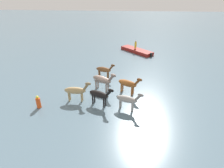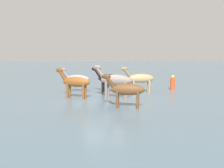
{
  "view_description": "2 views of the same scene",
  "coord_description": "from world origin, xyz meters",
  "px_view_note": "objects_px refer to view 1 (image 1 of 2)",
  "views": [
    {
      "loc": [
        15.25,
        1.61,
        8.83
      ],
      "look_at": [
        -0.29,
        0.22,
        0.64
      ],
      "focal_mm": 28.76,
      "sensor_mm": 36.0,
      "label": 1
    },
    {
      "loc": [
        -15.92,
        1.29,
        2.8
      ],
      "look_at": [
        0.28,
        -0.54,
        0.87
      ],
      "focal_mm": 41.24,
      "sensor_mm": 36.0,
      "label": 2
    }
  ],
  "objects_px": {
    "horse_rear_stallion": "(104,70)",
    "horse_lead": "(100,95)",
    "horse_dun_straggler": "(103,80)",
    "buoy_channel_marker": "(38,102)",
    "boat_launch_far": "(137,51)",
    "horse_dark_mare": "(128,84)",
    "horse_chestnut_trailing": "(128,99)",
    "horse_pinto_flank": "(76,91)",
    "person_watcher_seated": "(136,45)"
  },
  "relations": [
    {
      "from": "horse_pinto_flank",
      "to": "buoy_channel_marker",
      "type": "relative_size",
      "value": 2.11
    },
    {
      "from": "horse_dark_mare",
      "to": "horse_rear_stallion",
      "type": "bearing_deg",
      "value": 157.24
    },
    {
      "from": "horse_rear_stallion",
      "to": "horse_lead",
      "type": "bearing_deg",
      "value": -70.62
    },
    {
      "from": "buoy_channel_marker",
      "to": "horse_lead",
      "type": "bearing_deg",
      "value": 99.84
    },
    {
      "from": "horse_rear_stallion",
      "to": "horse_chestnut_trailing",
      "type": "distance_m",
      "value": 6.5
    },
    {
      "from": "horse_dun_straggler",
      "to": "buoy_channel_marker",
      "type": "xyz_separation_m",
      "value": [
        3.44,
        -4.97,
        -0.63
      ]
    },
    {
      "from": "boat_launch_far",
      "to": "buoy_channel_marker",
      "type": "relative_size",
      "value": 4.54
    },
    {
      "from": "horse_lead",
      "to": "boat_launch_far",
      "type": "bearing_deg",
      "value": 98.82
    },
    {
      "from": "horse_dark_mare",
      "to": "person_watcher_seated",
      "type": "xyz_separation_m",
      "value": [
        -13.25,
        1.04,
        0.13
      ]
    },
    {
      "from": "horse_dark_mare",
      "to": "person_watcher_seated",
      "type": "height_order",
      "value": "horse_dark_mare"
    },
    {
      "from": "horse_lead",
      "to": "horse_rear_stallion",
      "type": "xyz_separation_m",
      "value": [
        -5.45,
        -0.32,
        -0.05
      ]
    },
    {
      "from": "horse_dark_mare",
      "to": "horse_pinto_flank",
      "type": "height_order",
      "value": "horse_pinto_flank"
    },
    {
      "from": "horse_dun_straggler",
      "to": "horse_rear_stallion",
      "type": "bearing_deg",
      "value": 122.51
    },
    {
      "from": "horse_lead",
      "to": "horse_pinto_flank",
      "type": "height_order",
      "value": "horse_pinto_flank"
    },
    {
      "from": "horse_rear_stallion",
      "to": "person_watcher_seated",
      "type": "xyz_separation_m",
      "value": [
        -9.98,
        3.74,
        0.21
      ]
    },
    {
      "from": "horse_lead",
      "to": "person_watcher_seated",
      "type": "xyz_separation_m",
      "value": [
        -15.42,
        3.42,
        0.16
      ]
    },
    {
      "from": "horse_lead",
      "to": "person_watcher_seated",
      "type": "relative_size",
      "value": 1.94
    },
    {
      "from": "buoy_channel_marker",
      "to": "horse_dun_straggler",
      "type": "bearing_deg",
      "value": 124.7
    },
    {
      "from": "boat_launch_far",
      "to": "person_watcher_seated",
      "type": "xyz_separation_m",
      "value": [
        -0.23,
        -0.23,
        0.98
      ]
    },
    {
      "from": "horse_dun_straggler",
      "to": "boat_launch_far",
      "type": "xyz_separation_m",
      "value": [
        -12.63,
        3.75,
        -0.96
      ]
    },
    {
      "from": "person_watcher_seated",
      "to": "buoy_channel_marker",
      "type": "relative_size",
      "value": 1.04
    },
    {
      "from": "horse_dun_straggler",
      "to": "horse_pinto_flank",
      "type": "distance_m",
      "value": 2.96
    },
    {
      "from": "horse_dark_mare",
      "to": "horse_chestnut_trailing",
      "type": "relative_size",
      "value": 1.03
    },
    {
      "from": "horse_pinto_flank",
      "to": "buoy_channel_marker",
      "type": "bearing_deg",
      "value": -156.38
    },
    {
      "from": "horse_rear_stallion",
      "to": "boat_launch_far",
      "type": "bearing_deg",
      "value": 83.9
    },
    {
      "from": "boat_launch_far",
      "to": "horse_rear_stallion",
      "type": "bearing_deg",
      "value": 113.37
    },
    {
      "from": "horse_dark_mare",
      "to": "person_watcher_seated",
      "type": "relative_size",
      "value": 1.94
    },
    {
      "from": "boat_launch_far",
      "to": "buoy_channel_marker",
      "type": "xyz_separation_m",
      "value": [
        16.07,
        -8.72,
        0.32
      ]
    },
    {
      "from": "horse_lead",
      "to": "horse_pinto_flank",
      "type": "distance_m",
      "value": 2.2
    },
    {
      "from": "horse_lead",
      "to": "horse_chestnut_trailing",
      "type": "relative_size",
      "value": 1.03
    },
    {
      "from": "person_watcher_seated",
      "to": "horse_pinto_flank",
      "type": "bearing_deg",
      "value": -20.42
    },
    {
      "from": "horse_dun_straggler",
      "to": "horse_lead",
      "type": "bearing_deg",
      "value": -59.72
    },
    {
      "from": "horse_dun_straggler",
      "to": "horse_rear_stallion",
      "type": "distance_m",
      "value": 2.9
    },
    {
      "from": "boat_launch_far",
      "to": "horse_dun_straggler",
      "type": "bearing_deg",
      "value": 119.0
    },
    {
      "from": "horse_lead",
      "to": "horse_dark_mare",
      "type": "height_order",
      "value": "horse_dark_mare"
    },
    {
      "from": "person_watcher_seated",
      "to": "buoy_channel_marker",
      "type": "bearing_deg",
      "value": -27.49
    },
    {
      "from": "horse_lead",
      "to": "boat_launch_far",
      "type": "xyz_separation_m",
      "value": [
        -15.19,
        3.65,
        -0.82
      ]
    },
    {
      "from": "horse_pinto_flank",
      "to": "horse_chestnut_trailing",
      "type": "height_order",
      "value": "horse_pinto_flank"
    },
    {
      "from": "horse_chestnut_trailing",
      "to": "boat_launch_far",
      "type": "relative_size",
      "value": 0.43
    },
    {
      "from": "horse_lead",
      "to": "horse_pinto_flank",
      "type": "bearing_deg",
      "value": -169.21
    },
    {
      "from": "horse_pinto_flank",
      "to": "boat_launch_far",
      "type": "height_order",
      "value": "horse_pinto_flank"
    },
    {
      "from": "person_watcher_seated",
      "to": "horse_dun_straggler",
      "type": "bearing_deg",
      "value": -15.28
    },
    {
      "from": "boat_launch_far",
      "to": "horse_dark_mare",
      "type": "bearing_deg",
      "value": 129.95
    },
    {
      "from": "horse_dun_straggler",
      "to": "person_watcher_seated",
      "type": "bearing_deg",
      "value": 102.85
    },
    {
      "from": "boat_launch_far",
      "to": "buoy_channel_marker",
      "type": "height_order",
      "value": "buoy_channel_marker"
    },
    {
      "from": "horse_dark_mare",
      "to": "horse_chestnut_trailing",
      "type": "distance_m",
      "value": 2.65
    },
    {
      "from": "horse_dun_straggler",
      "to": "horse_rear_stallion",
      "type": "xyz_separation_m",
      "value": [
        -2.89,
        -0.22,
        -0.18
      ]
    },
    {
      "from": "horse_lead",
      "to": "buoy_channel_marker",
      "type": "relative_size",
      "value": 2.02
    },
    {
      "from": "horse_dark_mare",
      "to": "person_watcher_seated",
      "type": "bearing_deg",
      "value": 113.26
    },
    {
      "from": "horse_dun_straggler",
      "to": "horse_lead",
      "type": "xyz_separation_m",
      "value": [
        2.56,
        0.1,
        -0.14
      ]
    }
  ]
}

